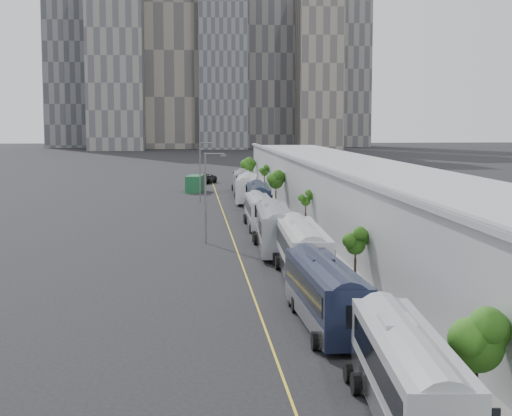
{
  "coord_description": "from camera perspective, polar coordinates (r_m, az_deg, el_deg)",
  "views": [
    {
      "loc": [
        -5.56,
        -21.04,
        11.5
      ],
      "look_at": [
        0.83,
        55.46,
        3.0
      ],
      "focal_mm": 55.0,
      "sensor_mm": 36.0,
      "label": 1
    }
  ],
  "objects": [
    {
      "name": "street_lamp_near",
      "position": [
        73.86,
        -3.55,
        1.24
      ],
      "size": [
        2.04,
        0.22,
        8.58
      ],
      "color": "#59595E",
      "rests_on": "ground"
    },
    {
      "name": "bus_3",
      "position": [
        69.82,
        1.33,
        -1.75
      ],
      "size": [
        3.47,
        13.91,
        4.03
      ],
      "rotation": [
        0.0,
        0.0,
        -0.05
      ],
      "color": "gray",
      "rests_on": "ground"
    },
    {
      "name": "bus_6",
      "position": [
        112.3,
        -0.67,
        1.28
      ],
      "size": [
        4.05,
        13.55,
        3.9
      ],
      "rotation": [
        0.0,
        0.0,
        -0.1
      ],
      "color": "silver",
      "rests_on": "ground"
    },
    {
      "name": "tree_4",
      "position": [
        125.66,
        0.62,
        2.63
      ],
      "size": [
        1.15,
        1.15,
        4.11
      ],
      "color": "black",
      "rests_on": "ground"
    },
    {
      "name": "bus_2",
      "position": [
        57.55,
        3.36,
        -3.47
      ],
      "size": [
        3.31,
        14.06,
        4.08
      ],
      "rotation": [
        0.0,
        0.0,
        -0.03
      ],
      "color": "silver",
      "rests_on": "ground"
    },
    {
      "name": "skyline",
      "position": [
        347.46,
        -4.42,
        12.8
      ],
      "size": [
        145.0,
        64.0,
        120.0
      ],
      "color": "slate",
      "rests_on": "ground"
    },
    {
      "name": "bus_4",
      "position": [
        85.18,
        0.21,
        -0.42
      ],
      "size": [
        2.75,
        12.27,
        3.58
      ],
      "rotation": [
        0.0,
        0.0,
        -0.01
      ],
      "color": "#A4A4AE",
      "rests_on": "ground"
    },
    {
      "name": "depot",
      "position": [
        78.68,
        8.89,
        0.42
      ],
      "size": [
        12.45,
        160.4,
        7.2
      ],
      "color": "gray",
      "rests_on": "ground"
    },
    {
      "name": "tree_5",
      "position": [
        149.82,
        -0.6,
        3.19
      ],
      "size": [
        2.53,
        2.53,
        4.61
      ],
      "color": "black",
      "rests_on": "ground"
    },
    {
      "name": "tree_3",
      "position": [
        104.67,
        1.46,
        2.1
      ],
      "size": [
        2.05,
        2.05,
        4.87
      ],
      "color": "black",
      "rests_on": "ground"
    },
    {
      "name": "shipping_container",
      "position": [
        128.55,
        -4.44,
        1.77
      ],
      "size": [
        3.31,
        6.26,
        2.72
      ],
      "primitive_type": "cube",
      "rotation": [
        0.0,
        0.0,
        -0.16
      ],
      "color": "#154526",
      "rests_on": "ground"
    },
    {
      "name": "tree_0",
      "position": [
        32.62,
        15.79,
        -9.04
      ],
      "size": [
        2.21,
        2.21,
        4.11
      ],
      "color": "black",
      "rests_on": "ground"
    },
    {
      "name": "lane_line",
      "position": [
        77.01,
        -1.7,
        -2.26
      ],
      "size": [
        0.12,
        160.0,
        0.02
      ],
      "primitive_type": "cube",
      "color": "gold",
      "rests_on": "ground"
    },
    {
      "name": "bus_7",
      "position": [
        127.15,
        -1.07,
        1.8
      ],
      "size": [
        3.38,
        12.3,
        3.55
      ],
      "rotation": [
        0.0,
        0.0,
        -0.08
      ],
      "color": "gray",
      "rests_on": "ground"
    },
    {
      "name": "tree_2",
      "position": [
        81.3,
        3.63,
        0.49
      ],
      "size": [
        1.01,
        1.01,
        3.93
      ],
      "color": "black",
      "rests_on": "ground"
    },
    {
      "name": "bus_0",
      "position": [
        31.08,
        10.88,
        -12.43
      ],
      "size": [
        3.51,
        12.85,
        3.71
      ],
      "rotation": [
        0.0,
        0.0,
        -0.08
      ],
      "color": "#A1A3AB",
      "rests_on": "ground"
    },
    {
      "name": "bus_1",
      "position": [
        44.47,
        5.01,
        -6.6
      ],
      "size": [
        2.95,
        12.86,
        3.74
      ],
      "rotation": [
        0.0,
        0.0,
        0.03
      ],
      "color": "black",
      "rests_on": "ground"
    },
    {
      "name": "suv",
      "position": [
        146.37,
        -3.73,
        2.14
      ],
      "size": [
        4.91,
        6.9,
        1.75
      ],
      "primitive_type": "imported",
      "rotation": [
        0.0,
        0.0,
        -0.36
      ],
      "color": "black",
      "rests_on": "ground"
    },
    {
      "name": "sidewalk",
      "position": [
        78.27,
        6.0,
        -2.12
      ],
      "size": [
        10.0,
        170.0,
        0.12
      ],
      "primitive_type": "cube",
      "color": "gray",
      "rests_on": "ground"
    },
    {
      "name": "street_lamp_far",
      "position": [
        111.65,
        -3.99,
        2.95
      ],
      "size": [
        2.04,
        0.22,
        8.58
      ],
      "color": "#59595E",
      "rests_on": "ground"
    },
    {
      "name": "tree_1",
      "position": [
        56.22,
        7.24,
        -2.51
      ],
      "size": [
        1.43,
        1.43,
        3.68
      ],
      "color": "black",
      "rests_on": "ground"
    },
    {
      "name": "bus_5",
      "position": [
        97.17,
        0.17,
        0.48
      ],
      "size": [
        3.36,
        13.24,
        3.83
      ],
      "rotation": [
        0.0,
        0.0,
        -0.05
      ],
      "color": "black",
      "rests_on": "ground"
    }
  ]
}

